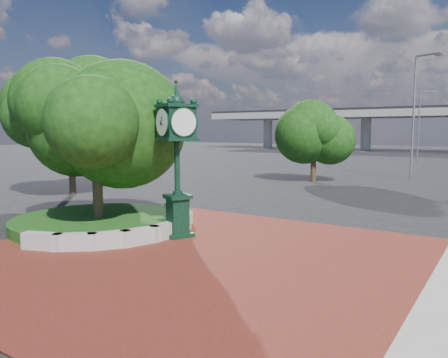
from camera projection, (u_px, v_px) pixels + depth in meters
ground at (210, 248)px, 13.20m from camera, size 200.00×200.00×0.00m
plaza at (190, 255)px, 12.37m from camera, size 12.00×12.00×0.04m
planter_wall at (145, 228)px, 14.66m from camera, size 2.96×6.77×0.54m
grass_bed at (99, 222)px, 15.93m from camera, size 6.10×6.10×0.40m
tree_planter at (96, 125)px, 15.54m from camera, size 5.20×5.20×6.33m
tree_northwest at (70, 120)px, 24.03m from camera, size 5.60×5.60×6.93m
tree_street at (314, 135)px, 29.96m from camera, size 4.40×4.40×5.45m
post_clock at (177, 154)px, 14.20m from camera, size 1.32×1.32×5.06m
street_lamp_near at (417, 107)px, 31.32m from camera, size 1.91×0.85×8.87m
street_lamp_far at (421, 120)px, 50.25m from camera, size 1.77×0.66×8.08m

